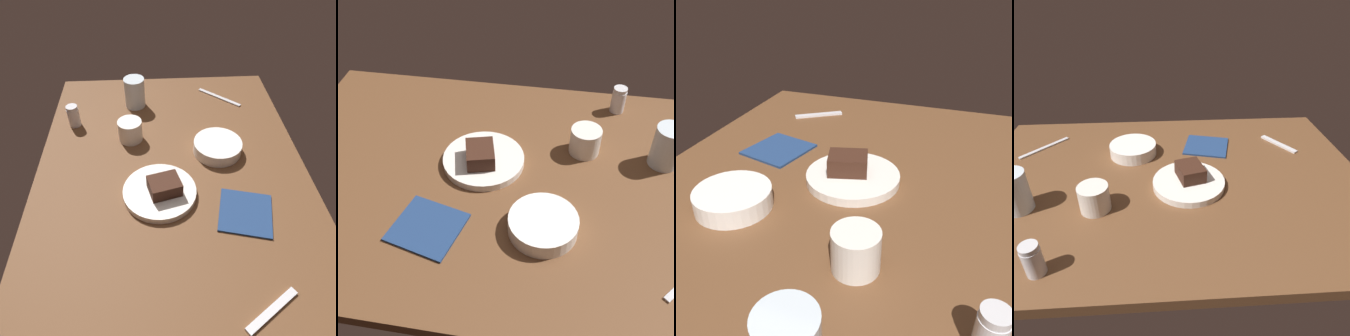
% 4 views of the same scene
% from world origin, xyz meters
% --- Properties ---
extents(dining_table, '(1.20, 0.84, 0.03)m').
position_xyz_m(dining_table, '(0.00, 0.00, 0.01)').
color(dining_table, brown).
rests_on(dining_table, ground).
extents(dessert_plate, '(0.21, 0.21, 0.02)m').
position_xyz_m(dessert_plate, '(-0.06, 0.04, 0.04)').
color(dessert_plate, white).
rests_on(dessert_plate, dining_table).
extents(chocolate_cake_slice, '(0.09, 0.10, 0.04)m').
position_xyz_m(chocolate_cake_slice, '(-0.06, 0.03, 0.07)').
color(chocolate_cake_slice, '#381E14').
rests_on(chocolate_cake_slice, dessert_plate).
extents(salt_shaker, '(0.04, 0.04, 0.08)m').
position_xyz_m(salt_shaker, '(0.29, 0.33, 0.07)').
color(salt_shaker, silver).
rests_on(salt_shaker, dining_table).
extents(side_bowl, '(0.16, 0.16, 0.04)m').
position_xyz_m(side_bowl, '(0.12, -0.15, 0.05)').
color(side_bowl, white).
rests_on(side_bowl, dining_table).
extents(coffee_cup, '(0.08, 0.08, 0.07)m').
position_xyz_m(coffee_cup, '(0.20, 0.13, 0.07)').
color(coffee_cup, silver).
rests_on(coffee_cup, dining_table).
extents(dessert_spoon, '(0.10, 0.14, 0.01)m').
position_xyz_m(dessert_spoon, '(-0.40, -0.19, 0.03)').
color(dessert_spoon, silver).
rests_on(dessert_spoon, dining_table).
extents(folded_napkin, '(0.18, 0.17, 0.01)m').
position_xyz_m(folded_napkin, '(-0.14, -0.19, 0.03)').
color(folded_napkin, navy).
rests_on(folded_napkin, dining_table).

